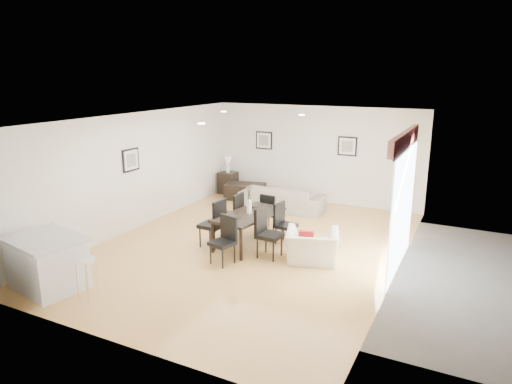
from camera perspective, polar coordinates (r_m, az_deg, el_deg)
The scene contains 26 objects.
ground at distance 9.75m, azimuth -0.63°, elevation -6.81°, with size 8.00×8.00×0.00m, color #D9AE59.
wall_back at distance 12.95m, azimuth 7.47°, elevation 4.67°, with size 6.00×0.04×2.70m, color silver.
wall_front at distance 6.22m, azimuth -17.86°, elevation -6.99°, with size 6.00×0.04×2.70m, color silver.
wall_left at distance 11.01m, azimuth -14.71°, elevation 2.54°, with size 0.04×8.00×2.70m, color silver.
wall_right at distance 8.45m, azimuth 17.77°, elevation -1.29°, with size 0.04×8.00×2.70m, color silver.
ceiling at distance 9.11m, azimuth -0.68°, elevation 9.19°, with size 6.00×8.00×0.02m, color white.
sofa at distance 12.24m, azimuth 3.27°, elevation -0.73°, with size 2.23×0.87×0.65m, color gray.
armchair at distance 8.94m, azimuth 7.03°, elevation -6.77°, with size 0.98×0.86×0.64m, color beige.
dining_table at distance 9.64m, azimuth -0.86°, elevation -3.10°, with size 1.07×1.78×0.70m.
dining_chair_wnear at distance 9.58m, azimuth -5.12°, elevation -3.59°, with size 0.48×0.48×1.03m.
dining_chair_wfar at distance 10.28m, azimuth -2.69°, elevation -2.48°, with size 0.44×0.44×0.97m.
dining_chair_enear at distance 9.06m, azimuth 1.23°, elevation -4.71°, with size 0.48×0.48×1.01m.
dining_chair_efar at distance 9.81m, azimuth 3.40°, elevation -3.61°, with size 0.45×0.45×0.89m.
dining_chair_head at distance 8.81m, azimuth -3.86°, elevation -5.64°, with size 0.51×0.51×0.93m.
dining_chair_foot at distance 10.58m, azimuth 1.71°, elevation -2.29°, with size 0.43×0.43×0.87m.
vase at distance 9.54m, azimuth -0.86°, elevation -1.11°, with size 0.68×1.11×0.63m.
coffee_table at distance 13.31m, azimuth -1.35°, elevation 0.10°, with size 1.12×0.67×0.45m, color black.
side_table at distance 13.94m, azimuth -3.50°, elevation 1.18°, with size 0.49×0.49×0.65m, color black.
table_lamp at distance 13.81m, azimuth -3.54°, elevation 3.73°, with size 0.25×0.25×0.48m.
cushion at distance 8.83m, azimuth 6.31°, elevation -5.75°, with size 0.28×0.09×0.28m, color maroon.
kitchen_island at distance 8.59m, azimuth -24.63°, elevation -7.99°, with size 1.46×1.23×0.90m.
bar_stool at distance 7.89m, azimuth -20.57°, elevation -8.45°, with size 0.32×0.32×0.69m.
framed_print_back_left at distance 13.48m, azimuth 1.00°, elevation 6.47°, with size 0.52×0.04×0.52m.
framed_print_back_right at distance 12.62m, azimuth 11.35°, elevation 5.63°, with size 0.52×0.04×0.52m.
framed_print_left_wall at distance 10.78m, azimuth -15.38°, elevation 3.88°, with size 0.04×0.52×0.52m.
sliding_door at distance 8.67m, azimuth 17.96°, elevation 1.24°, with size 0.12×2.70×2.57m.
Camera 1 is at (4.15, -8.07, 3.57)m, focal length 32.00 mm.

